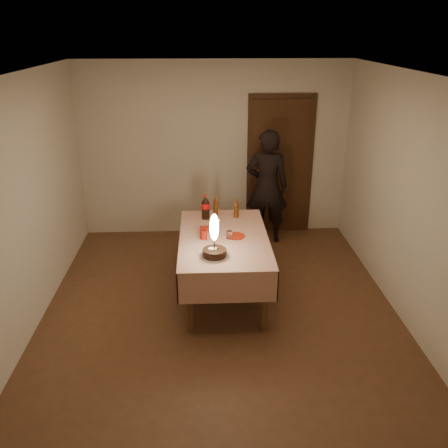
% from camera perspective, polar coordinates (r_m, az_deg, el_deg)
% --- Properties ---
extents(ground, '(4.00, 4.50, 0.01)m').
position_cam_1_polar(ground, '(5.58, -0.47, -9.94)').
color(ground, brown).
rests_on(ground, ground).
extents(room_shell, '(4.04, 4.54, 2.62)m').
position_cam_1_polar(room_shell, '(4.97, -0.17, 6.85)').
color(room_shell, beige).
rests_on(room_shell, ground).
extents(dining_table, '(1.02, 1.72, 0.77)m').
position_cam_1_polar(dining_table, '(5.50, -0.02, -2.53)').
color(dining_table, brown).
rests_on(dining_table, ground).
extents(birthday_cake, '(0.32, 0.32, 0.48)m').
position_cam_1_polar(birthday_cake, '(4.95, -1.16, -2.57)').
color(birthday_cake, white).
rests_on(birthday_cake, dining_table).
extents(red_plate, '(0.22, 0.22, 0.01)m').
position_cam_1_polar(red_plate, '(5.47, 1.42, -1.44)').
color(red_plate, red).
rests_on(red_plate, dining_table).
extents(red_cup, '(0.08, 0.08, 0.10)m').
position_cam_1_polar(red_cup, '(5.39, -2.47, -1.30)').
color(red_cup, '#AA180B').
rests_on(red_cup, dining_table).
extents(clear_cup, '(0.07, 0.07, 0.09)m').
position_cam_1_polar(clear_cup, '(5.40, 0.63, -1.29)').
color(clear_cup, white).
rests_on(clear_cup, dining_table).
extents(napkin_stack, '(0.15, 0.15, 0.02)m').
position_cam_1_polar(napkin_stack, '(5.65, -2.17, -0.59)').
color(napkin_stack, red).
rests_on(napkin_stack, dining_table).
extents(cola_bottle, '(0.10, 0.10, 0.32)m').
position_cam_1_polar(cola_bottle, '(5.93, -2.23, 2.04)').
color(cola_bottle, black).
rests_on(cola_bottle, dining_table).
extents(amber_bottle_left, '(0.06, 0.06, 0.25)m').
position_cam_1_polar(amber_bottle_left, '(6.07, -1.02, 2.19)').
color(amber_bottle_left, '#5D2D10').
rests_on(amber_bottle_left, dining_table).
extents(amber_bottle_right, '(0.06, 0.06, 0.25)m').
position_cam_1_polar(amber_bottle_right, '(5.98, 1.47, 1.88)').
color(amber_bottle_right, '#5D2D10').
rests_on(amber_bottle_right, dining_table).
extents(photographer, '(0.66, 0.48, 1.69)m').
position_cam_1_polar(photographer, '(6.96, 5.17, 4.49)').
color(photographer, black).
rests_on(photographer, ground).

